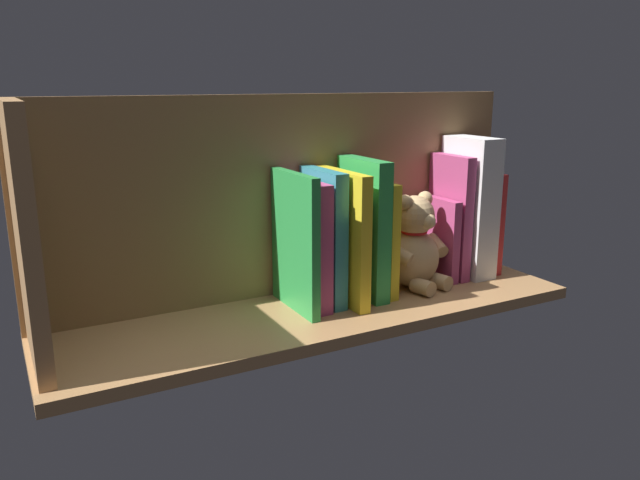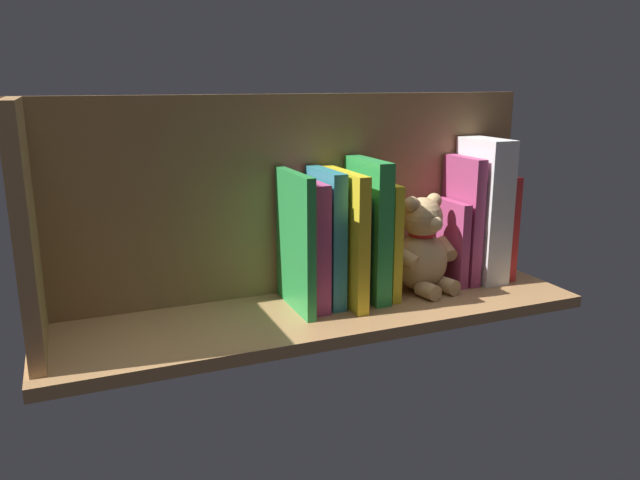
% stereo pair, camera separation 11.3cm
% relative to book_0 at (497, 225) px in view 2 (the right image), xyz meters
% --- Properties ---
extents(ground_plane, '(1.00, 0.28, 0.02)m').
position_rel_book_0_xyz_m(ground_plane, '(0.43, 0.05, -0.12)').
color(ground_plane, '#A87A4C').
extents(shelf_back_panel, '(1.00, 0.02, 0.39)m').
position_rel_book_0_xyz_m(shelf_back_panel, '(0.43, -0.07, 0.08)').
color(shelf_back_panel, olive).
rests_on(shelf_back_panel, ground_plane).
extents(shelf_side_divider, '(0.02, 0.22, 0.39)m').
position_rel_book_0_xyz_m(shelf_side_divider, '(0.91, 0.05, 0.08)').
color(shelf_side_divider, '#A87A4C').
rests_on(shelf_side_divider, ground_plane).
extents(book_0, '(0.02, 0.12, 0.22)m').
position_rel_book_0_xyz_m(book_0, '(0.00, 0.00, 0.00)').
color(book_0, red).
rests_on(book_0, ground_plane).
extents(dictionary_thick_white, '(0.06, 0.13, 0.30)m').
position_rel_book_0_xyz_m(dictionary_thick_white, '(0.05, 0.01, 0.04)').
color(dictionary_thick_white, white).
rests_on(dictionary_thick_white, ground_plane).
extents(book_1, '(0.02, 0.12, 0.26)m').
position_rel_book_0_xyz_m(book_1, '(0.09, 0.00, 0.02)').
color(book_1, '#B23F72').
rests_on(book_1, ground_plane).
extents(book_2, '(0.02, 0.12, 0.17)m').
position_rel_book_0_xyz_m(book_2, '(0.12, 0.00, -0.02)').
color(book_2, '#B23F72').
rests_on(book_2, ground_plane).
extents(teddy_bear, '(0.15, 0.14, 0.20)m').
position_rel_book_0_xyz_m(teddy_bear, '(0.20, 0.03, -0.02)').
color(teddy_bear, tan).
rests_on(teddy_bear, ground_plane).
extents(book_3, '(0.02, 0.14, 0.22)m').
position_rel_book_0_xyz_m(book_3, '(0.29, 0.01, 0.00)').
color(book_3, yellow).
rests_on(book_3, ground_plane).
extents(book_4, '(0.03, 0.15, 0.27)m').
position_rel_book_0_xyz_m(book_4, '(0.32, 0.02, 0.02)').
color(book_4, green).
rests_on(book_4, ground_plane).
extents(book_5, '(0.01, 0.13, 0.21)m').
position_rel_book_0_xyz_m(book_5, '(0.35, 0.01, -0.01)').
color(book_5, '#B23F72').
rests_on(book_5, ground_plane).
extents(book_6, '(0.02, 0.17, 0.25)m').
position_rel_book_0_xyz_m(book_6, '(0.38, 0.03, 0.02)').
color(book_6, yellow).
rests_on(book_6, ground_plane).
extents(book_7, '(0.03, 0.14, 0.25)m').
position_rel_book_0_xyz_m(book_7, '(0.41, 0.01, 0.02)').
color(book_7, teal).
rests_on(book_7, ground_plane).
extents(book_8, '(0.03, 0.15, 0.24)m').
position_rel_book_0_xyz_m(book_8, '(0.44, 0.02, 0.01)').
color(book_8, '#B23F72').
rests_on(book_8, ground_plane).
extents(book_9, '(0.02, 0.17, 0.26)m').
position_rel_book_0_xyz_m(book_9, '(0.47, 0.03, 0.02)').
color(book_9, green).
rests_on(book_9, ground_plane).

